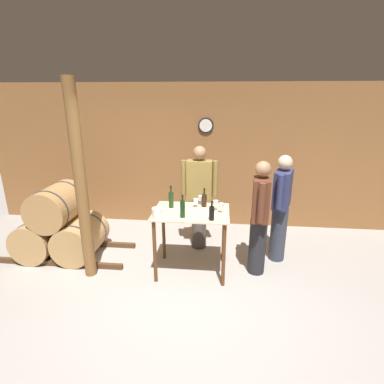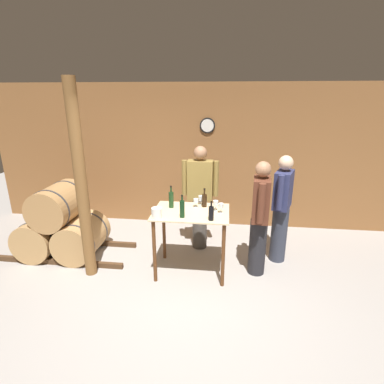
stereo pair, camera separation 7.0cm
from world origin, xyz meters
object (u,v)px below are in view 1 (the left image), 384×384
wine_bottle_center (204,200)px  wine_bottle_right (212,213)px  person_host (199,196)px  wine_glass_near_center (201,198)px  person_visitor_bearded (260,216)px  wine_glass_near_left (196,201)px  person_visitor_with_scarf (281,207)px  wine_bottle_left (183,208)px  wine_glass_near_right (216,203)px  wine_bottle_far_left (171,199)px  wine_glass_far_side (221,206)px  ice_bucket (157,213)px  wooden_post (81,185)px

wine_bottle_center → wine_bottle_right: (0.13, -0.48, -0.00)m
wine_bottle_center → person_host: size_ratio=0.16×
wine_glass_near_center → person_visitor_bearded: 0.88m
wine_glass_near_left → person_visitor_bearded: size_ratio=0.08×
person_visitor_with_scarf → person_host: bearing=167.5°
wine_bottle_right → person_visitor_with_scarf: person_visitor_with_scarf is taller
wine_bottle_left → wine_glass_near_right: 0.51m
person_visitor_bearded → wine_bottle_far_left: bearing=177.7°
wine_bottle_left → person_host: person_host is taller
wine_glass_near_right → person_visitor_with_scarf: 1.07m
person_host → person_visitor_bearded: (0.89, -0.68, -0.04)m
wine_glass_near_right → wine_glass_far_side: wine_glass_near_right is taller
wine_bottle_left → wine_bottle_center: size_ratio=1.13×
wine_bottle_left → wine_glass_near_center: (0.20, 0.50, -0.03)m
wine_bottle_left → person_visitor_with_scarf: 1.57m
wine_bottle_left → wine_glass_near_left: wine_bottle_left is taller
wine_bottle_left → person_visitor_bearded: (1.04, 0.29, -0.19)m
person_host → person_visitor_with_scarf: bearing=-12.5°
wine_bottle_center → wine_glass_near_right: size_ratio=1.82×
wine_bottle_far_left → wine_bottle_left: 0.40m
ice_bucket → person_visitor_with_scarf: size_ratio=0.08×
wine_bottle_right → wine_glass_near_center: wine_bottle_right is taller
person_visitor_bearded → person_visitor_with_scarf: bearing=48.5°
wine_bottle_left → ice_bucket: wine_bottle_left is taller
wine_glass_near_center → wine_glass_near_right: size_ratio=0.90×
wine_glass_near_left → person_visitor_with_scarf: 1.30m
wine_glass_near_right → wooden_post: bearing=-170.7°
wooden_post → wine_glass_near_left: (1.49, 0.40, -0.32)m
wine_bottle_center → wine_glass_near_left: (-0.12, -0.04, -0.01)m
wine_bottle_center → wine_glass_near_left: wine_bottle_center is taller
wine_glass_near_center → person_visitor_with_scarf: size_ratio=0.08×
wine_bottle_left → wine_glass_near_center: 0.54m
wine_glass_near_left → ice_bucket: ice_bucket is taller
wine_bottle_far_left → wine_glass_near_center: bearing=21.4°
wooden_post → person_host: size_ratio=1.56×
wine_bottle_center → ice_bucket: 0.76m
wooden_post → person_visitor_bearded: 2.45m
wine_glass_far_side → wine_glass_near_right: bearing=134.3°
wooden_post → wine_bottle_center: wooden_post is taller
wine_bottle_right → wine_glass_far_side: bearing=64.4°
wine_glass_near_right → ice_bucket: bearing=-156.1°
wine_bottle_left → wine_glass_near_right: size_ratio=2.05×
wine_glass_near_right → person_visitor_with_scarf: size_ratio=0.09×
wooden_post → person_host: (1.49, 0.99, -0.43)m
wine_glass_near_right → ice_bucket: size_ratio=1.10×
wine_bottle_left → person_visitor_with_scarf: bearing=26.6°
wine_glass_near_center → person_host: person_host is taller
wine_bottle_right → wine_glass_near_right: wine_bottle_right is taller
wine_bottle_left → wine_bottle_right: wine_bottle_left is taller
wooden_post → person_visitor_with_scarf: bearing=14.5°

